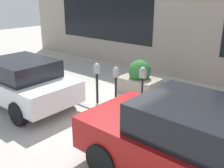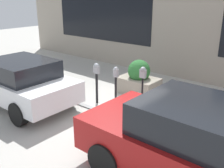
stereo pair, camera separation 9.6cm
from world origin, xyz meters
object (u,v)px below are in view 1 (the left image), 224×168
(parking_meter_second, at_px, (116,82))
(parked_car_middle, at_px, (21,81))
(parking_meter_nearest, at_px, (143,80))
(parking_meter_middle, at_px, (97,76))
(parked_car_front, at_px, (191,143))
(planter_box, at_px, (139,80))

(parking_meter_second, distance_m, parked_car_middle, 2.93)
(parking_meter_nearest, xyz_separation_m, parking_meter_middle, (1.66, 0.03, -0.21))
(parking_meter_second, distance_m, parked_car_front, 3.42)
(parking_meter_second, xyz_separation_m, parked_car_middle, (2.48, 1.55, -0.12))
(parking_meter_nearest, relative_size, planter_box, 1.09)
(parking_meter_nearest, bearing_deg, parking_meter_middle, 1.08)
(parking_meter_second, height_order, planter_box, parking_meter_second)
(parking_meter_middle, relative_size, parked_car_middle, 0.34)
(parked_car_front, xyz_separation_m, parked_car_middle, (5.52, -0.02, -0.07))
(planter_box, bearing_deg, parking_meter_second, 99.62)
(parking_meter_nearest, relative_size, parked_car_front, 0.36)
(planter_box, xyz_separation_m, parked_car_front, (-3.30, 3.15, 0.34))
(parking_meter_nearest, distance_m, planter_box, 1.99)
(parked_car_middle, bearing_deg, parking_meter_nearest, -154.85)
(planter_box, bearing_deg, parked_car_front, 136.33)
(parking_meter_nearest, bearing_deg, parked_car_front, 142.85)
(parking_meter_middle, height_order, parked_car_front, parked_car_front)
(parking_meter_second, relative_size, planter_box, 0.99)
(parking_meter_nearest, height_order, parking_meter_middle, parking_meter_nearest)
(parking_meter_second, distance_m, planter_box, 1.65)
(parking_meter_nearest, relative_size, parking_meter_middle, 1.13)
(parked_car_front, height_order, parked_car_middle, parked_car_front)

